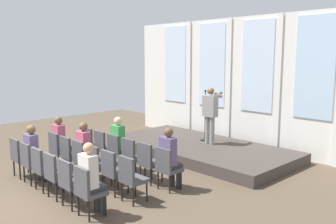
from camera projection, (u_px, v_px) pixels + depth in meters
ground_plane at (25, 201)px, 7.20m from camera, size 17.71×17.71×0.00m
rear_partition at (235, 81)px, 11.48m from camera, size 8.73×0.14×4.04m
stage_platform at (199, 149)px, 10.69m from camera, size 5.56×2.70×0.29m
speaker at (210, 111)px, 10.51m from camera, size 0.50×0.69×1.67m
mic_stand at (205, 130)px, 11.05m from camera, size 0.28×0.28×1.56m
chair_r0_c0 at (91, 142)px, 9.86m from camera, size 0.46×0.44×0.94m
chair_r0_c1 at (103, 146)px, 9.43m from camera, size 0.46×0.44×0.94m
chair_r0_c2 at (117, 150)px, 9.00m from camera, size 0.46×0.44×0.94m
audience_r0_c2 at (119, 141)px, 9.02m from camera, size 0.36×0.39×1.37m
chair_r0_c3 at (132, 155)px, 8.57m from camera, size 0.46×0.44×0.94m
chair_r0_c4 at (148, 160)px, 8.13m from camera, size 0.46×0.44×0.94m
chair_r0_c5 at (167, 166)px, 7.70m from camera, size 0.46×0.44×0.94m
audience_r0_c5 at (170, 155)px, 7.72m from camera, size 0.36×0.39×1.36m
chair_r1_c0 at (58, 148)px, 9.21m from camera, size 0.46×0.44×0.94m
audience_r1_c0 at (61, 139)px, 9.23m from camera, size 0.36×0.39×1.34m
chair_r1_c1 at (70, 153)px, 8.78m from camera, size 0.46×0.44×0.94m
chair_r1_c2 at (83, 158)px, 8.34m from camera, size 0.46×0.44×0.94m
audience_r1_c2 at (85, 148)px, 8.36m from camera, size 0.36×0.39×1.36m
chair_r1_c3 at (97, 163)px, 7.91m from camera, size 0.46×0.44×0.94m
chair_r1_c4 at (113, 169)px, 7.48m from camera, size 0.46×0.44×0.94m
chair_r1_c5 at (131, 176)px, 7.04m from camera, size 0.46×0.44×0.94m
chair_r2_c0 at (20, 155)px, 8.55m from camera, size 0.46×0.44×0.94m
chair_r2_c1 at (31, 160)px, 8.12m from camera, size 0.46×0.44×0.94m
audience_r2_c1 at (34, 151)px, 8.14m from camera, size 0.36×0.39×1.33m
chair_r2_c2 at (42, 166)px, 7.69m from camera, size 0.46×0.44×0.94m
chair_r2_c3 at (56, 173)px, 7.25m from camera, size 0.46×0.44×0.94m
chair_r2_c4 at (71, 180)px, 6.82m from camera, size 0.46×0.44×0.94m
chair_r2_c5 at (88, 189)px, 6.39m from camera, size 0.46×0.44×0.94m
audience_r2_c5 at (91, 176)px, 6.41m from camera, size 0.36×0.39×1.36m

